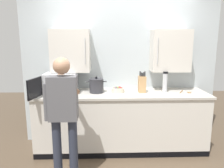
% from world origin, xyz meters
% --- Properties ---
extents(back_wall_tiled, '(3.31, 0.44, 2.81)m').
position_xyz_m(back_wall_tiled, '(-0.00, 1.13, 1.45)').
color(back_wall_tiled, '#B2BCC1').
rests_on(back_wall_tiled, ground_plane).
extents(counter_unit, '(2.72, 0.71, 0.95)m').
position_xyz_m(counter_unit, '(0.00, 0.78, 0.47)').
color(counter_unit, beige).
rests_on(counter_unit, ground_plane).
extents(microwave_oven, '(0.59, 0.75, 0.31)m').
position_xyz_m(microwave_oven, '(-0.99, 0.82, 1.10)').
color(microwave_oven, '#B7BABF').
rests_on(microwave_oven, counter_unit).
extents(knife_block, '(0.11, 0.15, 0.34)m').
position_xyz_m(knife_block, '(0.33, 0.81, 1.08)').
color(knife_block, tan).
rests_on(knife_block, counter_unit).
extents(wooden_spoon, '(0.19, 0.18, 0.02)m').
position_xyz_m(wooden_spoon, '(1.02, 0.75, 0.96)').
color(wooden_spoon, '#A37547').
rests_on(wooden_spoon, counter_unit).
extents(stock_pot, '(0.32, 0.23, 0.25)m').
position_xyz_m(stock_pot, '(-0.39, 0.80, 1.06)').
color(stock_pot, '#2D2D33').
rests_on(stock_pot, counter_unit).
extents(thermos_flask, '(0.08, 0.08, 0.33)m').
position_xyz_m(thermos_flask, '(0.70, 0.81, 1.11)').
color(thermos_flask, '#B7BABF').
rests_on(thermos_flask, counter_unit).
extents(fruit_bowl, '(0.20, 0.20, 0.09)m').
position_xyz_m(fruit_bowl, '(-0.05, 0.81, 0.99)').
color(fruit_bowl, beige).
rests_on(fruit_bowl, counter_unit).
extents(person_figure, '(0.44, 0.63, 1.58)m').
position_xyz_m(person_figure, '(-0.77, -0.04, 0.94)').
color(person_figure, '#282D3D').
rests_on(person_figure, ground_plane).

